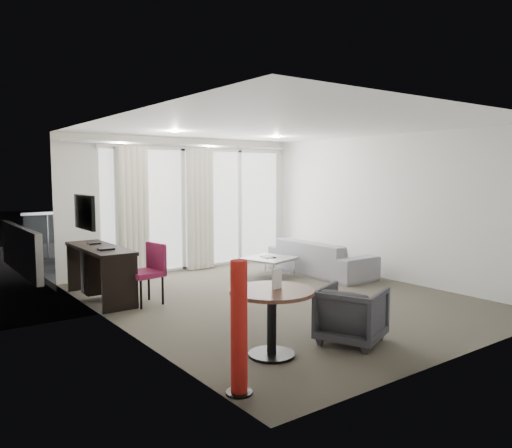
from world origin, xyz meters
TOP-DOWN VIEW (x-y plane):
  - floor at (0.00, 0.00)m, footprint 5.00×6.00m
  - ceiling at (0.00, 0.00)m, footprint 5.00×6.00m
  - wall_left at (-2.50, 0.00)m, footprint 0.00×6.00m
  - wall_right at (2.50, 0.00)m, footprint 0.00×6.00m
  - wall_front at (0.00, -3.00)m, footprint 5.00×0.00m
  - window_panel at (0.30, 2.98)m, footprint 4.00×0.02m
  - window_frame at (0.30, 2.97)m, footprint 4.10×0.06m
  - curtain_left at (-1.15, 2.82)m, footprint 0.60×0.20m
  - curtain_right at (0.25, 2.82)m, footprint 0.60×0.20m
  - curtain_track at (0.00, 2.82)m, footprint 4.80×0.04m
  - downlight_a at (-0.90, 1.60)m, footprint 0.12×0.12m
  - downlight_b at (1.20, 1.60)m, footprint 0.12×0.12m
  - desk at (-2.21, 1.58)m, footprint 0.54×1.72m
  - tv at (-2.46, 1.45)m, footprint 0.05×0.80m
  - desk_chair at (-1.79, 0.91)m, footprint 0.55×0.52m
  - round_table at (-1.57, -1.82)m, footprint 1.00×1.00m
  - menu_card at (-1.51, -1.83)m, footprint 0.12×0.02m
  - red_lamp at (-2.36, -2.37)m, footprint 0.25×0.25m
  - tub_armchair at (-0.58, -2.02)m, footprint 0.91×0.90m
  - coffee_table at (0.86, 1.36)m, footprint 1.01×1.01m
  - remote at (0.92, 1.31)m, footprint 0.12×0.19m
  - magazine at (0.88, 1.41)m, footprint 0.25×0.29m
  - sofa at (1.84, 1.02)m, footprint 0.86×2.19m
  - terrace_slab at (0.30, 4.50)m, footprint 5.60×3.00m
  - rattan_chair_a at (0.97, 4.17)m, footprint 0.75×0.75m
  - rattan_chair_b at (1.48, 4.12)m, footprint 0.83×0.83m
  - rattan_table at (1.16, 4.00)m, footprint 0.60×0.60m
  - balustrade at (0.30, 5.95)m, footprint 5.50×0.06m

SIDE VIEW (x-z plane):
  - terrace_slab at x=0.30m, z-range -0.12..0.00m
  - floor at x=0.00m, z-range 0.00..0.00m
  - coffee_table at x=0.86m, z-range 0.00..0.36m
  - rattan_table at x=1.16m, z-range 0.00..0.51m
  - tub_armchair at x=-0.58m, z-range 0.00..0.64m
  - sofa at x=1.84m, z-range 0.00..0.64m
  - round_table at x=-1.57m, z-range 0.00..0.71m
  - remote at x=0.92m, z-range 0.35..0.37m
  - magazine at x=0.88m, z-range 0.35..0.37m
  - desk at x=-2.21m, z-range 0.00..0.80m
  - desk_chair at x=-1.79m, z-range 0.00..0.89m
  - rattan_chair_a at x=0.97m, z-range 0.00..0.91m
  - rattan_chair_b at x=1.48m, z-range 0.00..0.91m
  - balustrade at x=0.30m, z-range -0.02..1.02m
  - red_lamp at x=-2.36m, z-range 0.00..1.18m
  - menu_card at x=-1.51m, z-range 0.61..0.83m
  - window_panel at x=0.30m, z-range 0.01..2.39m
  - curtain_left at x=-1.15m, z-range 0.01..2.39m
  - curtain_right at x=0.25m, z-range 0.01..2.39m
  - window_frame at x=0.30m, z-range -0.02..2.42m
  - wall_left at x=-2.50m, z-range 0.00..2.60m
  - wall_right at x=2.50m, z-range 0.00..2.60m
  - wall_front at x=0.00m, z-range 0.00..2.60m
  - tv at x=-2.46m, z-range 1.10..1.60m
  - curtain_track at x=0.00m, z-range 2.43..2.47m
  - downlight_a at x=-0.90m, z-range 2.58..2.60m
  - downlight_b at x=1.20m, z-range 2.58..2.60m
  - ceiling at x=0.00m, z-range 2.60..2.60m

